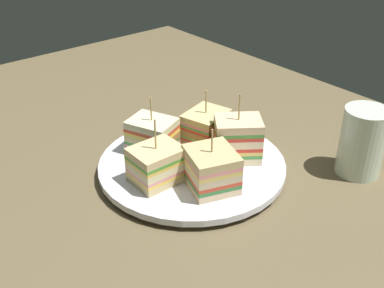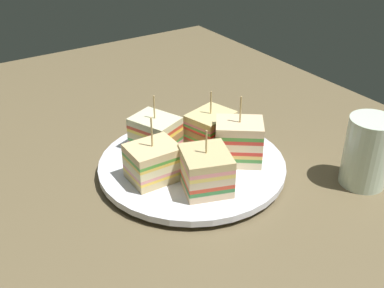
# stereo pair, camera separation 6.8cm
# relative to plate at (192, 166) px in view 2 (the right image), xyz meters

# --- Properties ---
(ground_plane) EXTENTS (1.25, 0.87, 0.02)m
(ground_plane) POSITION_rel_plate_xyz_m (0.00, 0.00, -0.02)
(ground_plane) COLOR brown
(plate) EXTENTS (0.27, 0.27, 0.02)m
(plate) POSITION_rel_plate_xyz_m (0.00, 0.00, 0.00)
(plate) COLOR white
(plate) RESTS_ON ground_plane
(sandwich_wedge_0) EXTENTS (0.08, 0.08, 0.10)m
(sandwich_wedge_0) POSITION_rel_plate_xyz_m (0.03, 0.06, 0.04)
(sandwich_wedge_0) COLOR beige
(sandwich_wedge_0) RESTS_ON plate
(sandwich_wedge_1) EXTENTS (0.07, 0.08, 0.09)m
(sandwich_wedge_1) POSITION_rel_plate_xyz_m (-0.04, 0.06, 0.03)
(sandwich_wedge_1) COLOR beige
(sandwich_wedge_1) RESTS_ON plate
(sandwich_wedge_2) EXTENTS (0.08, 0.07, 0.09)m
(sandwich_wedge_2) POSITION_rel_plate_xyz_m (-0.06, -0.02, 0.03)
(sandwich_wedge_2) COLOR beige
(sandwich_wedge_2) RESTS_ON plate
(sandwich_wedge_3) EXTENTS (0.06, 0.07, 0.09)m
(sandwich_wedge_3) POSITION_rel_plate_xyz_m (0.01, -0.07, 0.03)
(sandwich_wedge_3) COLOR #DAC187
(sandwich_wedge_3) RESTS_ON plate
(sandwich_wedge_4) EXTENTS (0.08, 0.08, 0.09)m
(sandwich_wedge_4) POSITION_rel_plate_xyz_m (0.06, -0.02, 0.03)
(sandwich_wedge_4) COLOR beige
(sandwich_wedge_4) RESTS_ON plate
(chip_pile) EXTENTS (0.07, 0.07, 0.02)m
(chip_pile) POSITION_rel_plate_xyz_m (0.01, 0.00, 0.02)
(chip_pile) COLOR #DFC067
(chip_pile) RESTS_ON plate
(spoon) EXTENTS (0.15, 0.09, 0.01)m
(spoon) POSITION_rel_plate_xyz_m (-0.05, 0.11, -0.01)
(spoon) COLOR silver
(spoon) RESTS_ON ground_plane
(drinking_glass) EXTENTS (0.06, 0.06, 0.10)m
(drinking_glass) POSITION_rel_plate_xyz_m (0.16, 0.19, 0.03)
(drinking_glass) COLOR silver
(drinking_glass) RESTS_ON ground_plane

